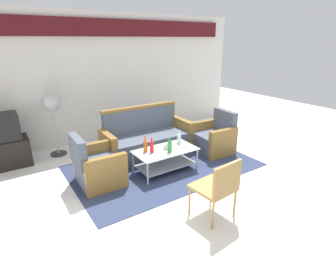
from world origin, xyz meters
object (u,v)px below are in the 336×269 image
(bottle_red, at_px, (152,147))
(cup, at_px, (166,146))
(armchair_left, at_px, (97,168))
(bottle_orange, at_px, (145,146))
(television, at_px, (0,127))
(tv_stand, at_px, (6,153))
(bottle_green, at_px, (170,146))
(coffee_table, at_px, (165,157))
(pedestal_fan, at_px, (52,106))
(bottle_clear, at_px, (179,138))
(armchair_right, at_px, (214,139))
(wicker_chair, at_px, (219,185))
(couch, at_px, (147,140))

(bottle_red, height_order, cup, bottle_red)
(armchair_left, distance_m, cup, 1.21)
(bottle_orange, relative_size, cup, 2.82)
(bottle_orange, xyz_separation_m, television, (-2.01, 1.66, 0.24))
(tv_stand, bearing_deg, bottle_orange, -39.53)
(bottle_green, distance_m, tv_stand, 3.03)
(armchair_left, height_order, coffee_table, armchair_left)
(cup, bearing_deg, armchair_left, 170.11)
(bottle_green, bearing_deg, pedestal_fan, 126.42)
(cup, xyz_separation_m, television, (-2.36, 1.76, 0.30))
(coffee_table, distance_m, bottle_green, 0.27)
(coffee_table, relative_size, bottle_red, 4.19)
(armchair_left, xyz_separation_m, coffee_table, (1.16, -0.24, -0.02))
(bottle_clear, xyz_separation_m, television, (-2.72, 1.67, 0.25))
(armchair_right, bearing_deg, pedestal_fan, 62.43)
(television, bearing_deg, tv_stand, 90.00)
(armchair_right, relative_size, tv_stand, 1.06)
(coffee_table, height_order, tv_stand, tv_stand)
(bottle_clear, distance_m, bottle_orange, 0.71)
(armchair_right, relative_size, pedestal_fan, 0.67)
(pedestal_fan, xyz_separation_m, wicker_chair, (1.25, -3.34, -0.52))
(couch, distance_m, pedestal_fan, 1.96)
(couch, bearing_deg, pedestal_fan, -32.51)
(armchair_left, height_order, bottle_red, armchair_left)
(pedestal_fan, height_order, wicker_chair, pedestal_fan)
(coffee_table, xyz_separation_m, cup, (0.03, 0.03, 0.19))
(couch, bearing_deg, cup, 86.17)
(wicker_chair, bearing_deg, bottle_red, 87.79)
(tv_stand, bearing_deg, bottle_green, -39.00)
(bottle_orange, xyz_separation_m, tv_stand, (-2.01, 1.66, -0.26))
(coffee_table, height_order, wicker_chair, wicker_chair)
(tv_stand, bearing_deg, armchair_right, -23.75)
(bottle_orange, height_order, bottle_red, bottle_orange)
(couch, bearing_deg, wicker_chair, 84.31)
(bottle_orange, distance_m, cup, 0.37)
(armchair_left, bearing_deg, television, -141.90)
(couch, height_order, bottle_green, couch)
(couch, distance_m, armchair_left, 1.38)
(tv_stand, bearing_deg, television, 89.28)
(bottle_orange, relative_size, television, 0.47)
(armchair_left, xyz_separation_m, armchair_right, (2.47, -0.06, 0.00))
(cup, bearing_deg, bottle_red, 177.32)
(couch, height_order, armchair_left, couch)
(bottle_red, bearing_deg, tv_stand, 140.13)
(armchair_left, relative_size, bottle_clear, 3.33)
(bottle_clear, xyz_separation_m, bottle_green, (-0.37, -0.24, 0.01))
(couch, distance_m, bottle_red, 0.88)
(armchair_left, distance_m, coffee_table, 1.18)
(pedestal_fan, bearing_deg, bottle_red, -56.67)
(couch, bearing_deg, armchair_right, 153.19)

